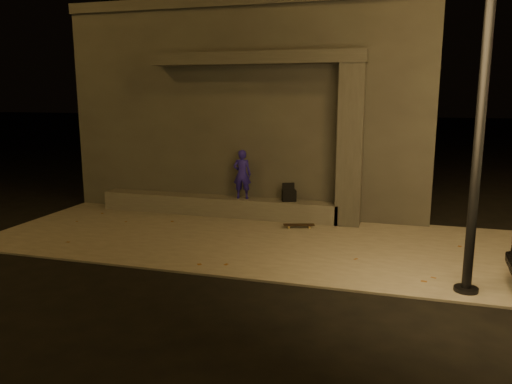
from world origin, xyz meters
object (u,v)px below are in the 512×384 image
(column, at_px, (350,146))
(skateboarder, at_px, (242,174))
(backpack, at_px, (289,195))
(skateboard, at_px, (299,225))

(column, height_order, skateboarder, column)
(column, xyz_separation_m, backpack, (-1.39, 0.00, -1.19))
(column, distance_m, backpack, 1.83)
(skateboarder, bearing_deg, backpack, 172.31)
(backpack, distance_m, skateboard, 0.93)
(backpack, height_order, skateboard, backpack)
(skateboarder, bearing_deg, column, 172.31)
(column, bearing_deg, skateboarder, 180.00)
(skateboarder, relative_size, backpack, 2.60)
(skateboard, bearing_deg, skateboarder, 139.06)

